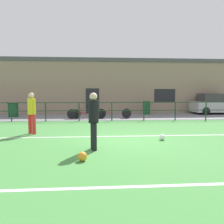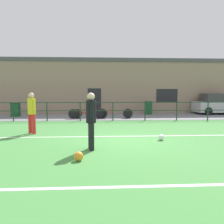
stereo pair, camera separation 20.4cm
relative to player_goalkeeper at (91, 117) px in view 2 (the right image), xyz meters
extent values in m
cube|color=#478C42|center=(1.08, 1.07, -0.99)|extent=(60.00, 44.00, 0.04)
cube|color=white|center=(1.08, 2.02, -0.97)|extent=(36.00, 0.11, 0.00)
cube|color=white|center=(1.08, -2.76, -0.97)|extent=(36.00, 0.11, 0.00)
cube|color=slate|center=(1.08, 9.57, -0.96)|extent=(48.00, 5.00, 0.02)
cylinder|color=#193823|center=(-4.92, 7.07, -0.39)|extent=(0.07, 0.07, 1.15)
cylinder|color=#193823|center=(-2.92, 7.07, -0.39)|extent=(0.07, 0.07, 1.15)
cylinder|color=#193823|center=(-0.92, 7.07, -0.39)|extent=(0.07, 0.07, 1.15)
cylinder|color=#193823|center=(1.08, 7.07, -0.39)|extent=(0.07, 0.07, 1.15)
cylinder|color=#193823|center=(3.08, 7.07, -0.39)|extent=(0.07, 0.07, 1.15)
cylinder|color=#193823|center=(5.08, 7.07, -0.39)|extent=(0.07, 0.07, 1.15)
cylinder|color=#193823|center=(7.08, 7.07, -0.39)|extent=(0.07, 0.07, 1.15)
cube|color=#193823|center=(1.08, 7.07, 0.16)|extent=(36.00, 0.04, 0.04)
cube|color=#193823|center=(1.08, 7.07, -0.34)|extent=(36.00, 0.04, 0.04)
cube|color=gray|center=(1.08, 13.27, 1.19)|extent=(28.00, 2.40, 4.31)
cube|color=#232328|center=(-0.16, 12.05, 0.08)|extent=(1.10, 0.04, 2.10)
cube|color=#232328|center=(5.96, 12.05, 0.54)|extent=(1.80, 0.04, 1.10)
cube|color=#4C4C51|center=(1.08, 13.27, 3.49)|extent=(28.00, 2.56, 0.30)
cylinder|color=black|center=(-0.02, 0.12, -0.56)|extent=(0.15, 0.15, 0.81)
cylinder|color=black|center=(0.02, -0.12, -0.56)|extent=(0.15, 0.15, 0.81)
cylinder|color=black|center=(0.00, 0.00, 0.17)|extent=(0.30, 0.30, 0.67)
sphere|color=beige|center=(0.00, 0.00, 0.62)|extent=(0.23, 0.23, 0.23)
cylinder|color=black|center=(-0.03, 0.18, 0.16)|extent=(0.11, 0.11, 0.60)
cylinder|color=black|center=(0.03, -0.18, 0.16)|extent=(0.11, 0.11, 0.60)
cylinder|color=red|center=(-2.67, 2.91, -0.56)|extent=(0.15, 0.15, 0.81)
cylinder|color=red|center=(-2.47, 2.75, -0.56)|extent=(0.15, 0.15, 0.81)
cylinder|color=gold|center=(-2.57, 2.83, 0.18)|extent=(0.30, 0.30, 0.67)
sphere|color=beige|center=(-2.57, 2.83, 0.63)|extent=(0.23, 0.23, 0.23)
cylinder|color=gold|center=(-2.71, 2.94, 0.16)|extent=(0.11, 0.11, 0.60)
cylinder|color=gold|center=(-2.43, 2.72, 0.16)|extent=(0.11, 0.11, 0.60)
sphere|color=white|center=(2.46, 1.19, -0.86)|extent=(0.21, 0.21, 0.21)
sphere|color=orange|center=(-0.27, -1.13, -0.85)|extent=(0.23, 0.23, 0.23)
cube|color=#B7B7BC|center=(9.96, 10.97, -0.36)|extent=(3.91, 1.82, 0.84)
cube|color=#373738|center=(9.76, 10.97, 0.38)|extent=(2.35, 1.53, 0.64)
cylinder|color=black|center=(8.63, 10.10, -0.65)|extent=(0.60, 0.18, 0.60)
cylinder|color=black|center=(8.63, 11.85, -0.65)|extent=(0.60, 0.18, 0.60)
cylinder|color=black|center=(-1.48, 8.16, -0.63)|extent=(0.64, 0.04, 0.64)
cylinder|color=black|center=(0.24, 8.16, -0.63)|extent=(0.64, 0.04, 0.64)
cube|color=maroon|center=(-0.62, 8.16, -0.42)|extent=(1.34, 0.04, 0.04)
cube|color=maroon|center=(-1.05, 8.16, -0.52)|extent=(0.84, 0.03, 0.23)
cylinder|color=maroon|center=(-0.92, 8.16, -0.32)|extent=(0.03, 0.03, 0.20)
cylinder|color=maroon|center=(0.24, 8.16, -0.35)|extent=(0.03, 0.03, 0.28)
cylinder|color=black|center=(0.46, 8.27, -0.63)|extent=(0.64, 0.04, 0.64)
cylinder|color=black|center=(2.16, 8.27, -0.63)|extent=(0.64, 0.04, 0.64)
cube|color=maroon|center=(1.31, 8.27, -0.42)|extent=(1.33, 0.04, 0.04)
cube|color=maroon|center=(0.88, 8.27, -0.52)|extent=(0.83, 0.03, 0.23)
cylinder|color=maroon|center=(1.01, 8.27, -0.32)|extent=(0.03, 0.03, 0.20)
cylinder|color=maroon|center=(2.16, 8.27, -0.35)|extent=(0.03, 0.03, 0.28)
cylinder|color=black|center=(-1.21, 8.27, -0.64)|extent=(0.62, 0.04, 0.62)
cylinder|color=black|center=(0.29, 8.27, -0.64)|extent=(0.62, 0.04, 0.62)
cube|color=maroon|center=(-0.46, 8.27, -0.44)|extent=(1.17, 0.04, 0.04)
cube|color=maroon|center=(-0.83, 8.27, -0.54)|extent=(0.73, 0.03, 0.23)
cylinder|color=maroon|center=(-0.72, 8.27, -0.34)|extent=(0.03, 0.03, 0.20)
cylinder|color=maroon|center=(0.29, 8.27, -0.37)|extent=(0.03, 0.03, 0.28)
cube|color=#194C28|center=(-5.74, 9.71, -0.48)|extent=(0.56, 0.47, 0.93)
cube|color=#143D20|center=(-5.74, 9.71, 0.02)|extent=(0.59, 0.50, 0.08)
cube|color=#194C28|center=(4.14, 10.95, -0.47)|extent=(0.50, 0.42, 0.95)
cube|color=#143D20|center=(4.14, 10.95, 0.05)|extent=(0.53, 0.45, 0.08)
camera|label=1|loc=(0.05, -6.65, 0.71)|focal=36.02mm
camera|label=2|loc=(0.25, -6.66, 0.71)|focal=36.02mm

